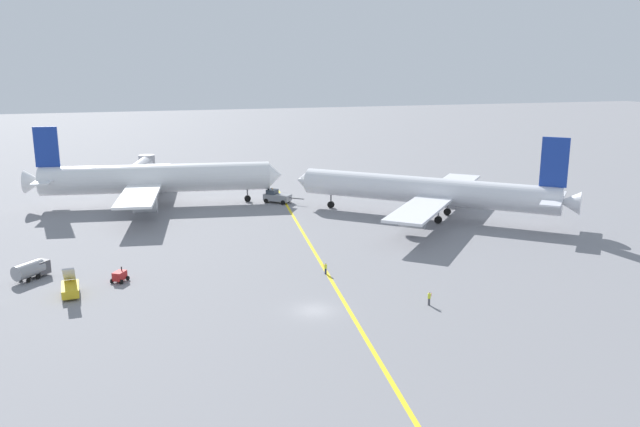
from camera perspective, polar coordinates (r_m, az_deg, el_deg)
name	(u,v)px	position (r m, az deg, el deg)	size (l,w,h in m)	color
ground_plane	(314,310)	(75.89, -0.51, -8.49)	(600.00, 600.00, 0.00)	gray
taxiway_stripe	(330,279)	(86.17, 0.92, -5.75)	(0.50, 120.00, 0.01)	yellow
airliner_at_gate_left	(155,179)	(131.89, -14.27, 2.96)	(49.54, 45.59, 15.75)	white
airliner_being_pushed	(429,191)	(119.00, 9.54, 1.93)	(43.45, 39.04, 15.72)	silver
pushback_tug	(277,197)	(130.86, -3.82, 1.50)	(7.46, 6.41, 2.90)	gray
gse_stair_truck_yellow	(70,288)	(85.68, -21.07, -6.08)	(2.37, 4.77, 4.06)	gold
gse_gpu_cart_small	(120,276)	(88.74, -17.16, -5.26)	(2.45, 2.62, 1.90)	red
gse_fuel_bowser_stubby	(32,269)	(93.78, -23.96, -4.49)	(4.64, 4.93, 2.40)	gray
ground_crew_wing_walker_right	(429,298)	(78.19, 9.55, -7.33)	(0.49, 0.36, 1.65)	#4C4C51
ground_crew_ramp_agent_by_cones	(326,268)	(87.81, 0.50, -4.83)	(0.42, 0.41, 1.55)	#2D3351
jet_bridge	(141,167)	(154.78, -15.44, 3.93)	(7.35, 20.21, 5.71)	#B7B7BC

